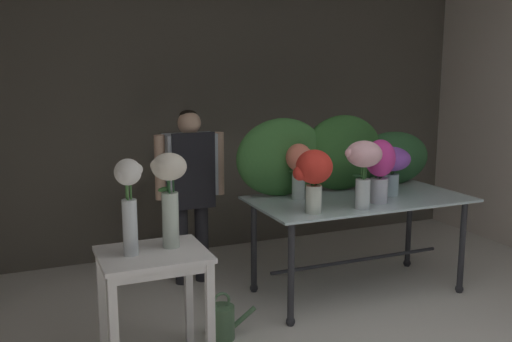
{
  "coord_description": "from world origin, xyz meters",
  "views": [
    {
      "loc": [
        -2.1,
        -2.03,
        1.88
      ],
      "look_at": [
        -0.54,
        1.63,
        1.15
      ],
      "focal_mm": 39.78,
      "sensor_mm": 36.0,
      "label": 1
    }
  ],
  "objects_px": {
    "vase_white_roses_tall": "(129,199)",
    "florist": "(191,178)",
    "vase_magenta_roses": "(380,166)",
    "vase_cream_lisianthus_tall": "(169,189)",
    "vase_coral_peonies": "(299,165)",
    "vase_scarlet_stock": "(314,173)",
    "display_table_glass": "(359,213)",
    "watering_can": "(222,322)",
    "vase_blush_ranunculus": "(364,163)",
    "side_table_white": "(153,270)",
    "vase_violet_freesia": "(392,164)"
  },
  "relations": [
    {
      "from": "vase_white_roses_tall",
      "to": "florist",
      "type": "bearing_deg",
      "value": 59.54
    },
    {
      "from": "vase_magenta_roses",
      "to": "vase_cream_lisianthus_tall",
      "type": "xyz_separation_m",
      "value": [
        -1.76,
        -0.27,
        0.02
      ]
    },
    {
      "from": "vase_coral_peonies",
      "to": "vase_scarlet_stock",
      "type": "bearing_deg",
      "value": -103.85
    },
    {
      "from": "florist",
      "to": "vase_white_roses_tall",
      "type": "relative_size",
      "value": 2.57
    },
    {
      "from": "display_table_glass",
      "to": "watering_can",
      "type": "bearing_deg",
      "value": -165.27
    },
    {
      "from": "vase_blush_ranunculus",
      "to": "vase_white_roses_tall",
      "type": "bearing_deg",
      "value": -173.52
    },
    {
      "from": "vase_magenta_roses",
      "to": "vase_white_roses_tall",
      "type": "bearing_deg",
      "value": -170.98
    },
    {
      "from": "florist",
      "to": "vase_scarlet_stock",
      "type": "xyz_separation_m",
      "value": [
        0.63,
        -1.05,
        0.18
      ]
    },
    {
      "from": "side_table_white",
      "to": "vase_white_roses_tall",
      "type": "height_order",
      "value": "vase_white_roses_tall"
    },
    {
      "from": "side_table_white",
      "to": "watering_can",
      "type": "distance_m",
      "value": 0.75
    },
    {
      "from": "florist",
      "to": "display_table_glass",
      "type": "bearing_deg",
      "value": -32.33
    },
    {
      "from": "florist",
      "to": "vase_violet_freesia",
      "type": "height_order",
      "value": "florist"
    },
    {
      "from": "vase_violet_freesia",
      "to": "vase_magenta_roses",
      "type": "bearing_deg",
      "value": -143.39
    },
    {
      "from": "vase_coral_peonies",
      "to": "vase_cream_lisianthus_tall",
      "type": "height_order",
      "value": "vase_cream_lisianthus_tall"
    },
    {
      "from": "vase_blush_ranunculus",
      "to": "watering_can",
      "type": "relative_size",
      "value": 1.49
    },
    {
      "from": "vase_violet_freesia",
      "to": "vase_scarlet_stock",
      "type": "height_order",
      "value": "vase_scarlet_stock"
    },
    {
      "from": "watering_can",
      "to": "vase_coral_peonies",
      "type": "bearing_deg",
      "value": 31.17
    },
    {
      "from": "display_table_glass",
      "to": "vase_coral_peonies",
      "type": "distance_m",
      "value": 0.65
    },
    {
      "from": "vase_cream_lisianthus_tall",
      "to": "vase_white_roses_tall",
      "type": "bearing_deg",
      "value": -168.09
    },
    {
      "from": "watering_can",
      "to": "vase_scarlet_stock",
      "type": "bearing_deg",
      "value": 5.36
    },
    {
      "from": "vase_cream_lisianthus_tall",
      "to": "vase_magenta_roses",
      "type": "bearing_deg",
      "value": 8.59
    },
    {
      "from": "florist",
      "to": "vase_cream_lisianthus_tall",
      "type": "xyz_separation_m",
      "value": [
        -0.5,
        -1.24,
        0.19
      ]
    },
    {
      "from": "vase_coral_peonies",
      "to": "vase_magenta_roses",
      "type": "height_order",
      "value": "vase_magenta_roses"
    },
    {
      "from": "florist",
      "to": "vase_white_roses_tall",
      "type": "height_order",
      "value": "florist"
    },
    {
      "from": "vase_violet_freesia",
      "to": "vase_white_roses_tall",
      "type": "xyz_separation_m",
      "value": [
        -2.27,
        -0.51,
        0.02
      ]
    },
    {
      "from": "side_table_white",
      "to": "florist",
      "type": "bearing_deg",
      "value": 64.04
    },
    {
      "from": "vase_scarlet_stock",
      "to": "vase_white_roses_tall",
      "type": "bearing_deg",
      "value": -169.98
    },
    {
      "from": "vase_violet_freesia",
      "to": "vase_scarlet_stock",
      "type": "xyz_separation_m",
      "value": [
        -0.88,
        -0.26,
        0.03
      ]
    },
    {
      "from": "side_table_white",
      "to": "vase_scarlet_stock",
      "type": "relative_size",
      "value": 1.6
    },
    {
      "from": "watering_can",
      "to": "vase_magenta_roses",
      "type": "bearing_deg",
      "value": 6.02
    },
    {
      "from": "side_table_white",
      "to": "watering_can",
      "type": "relative_size",
      "value": 2.15
    },
    {
      "from": "florist",
      "to": "vase_scarlet_stock",
      "type": "bearing_deg",
      "value": -59.12
    },
    {
      "from": "vase_coral_peonies",
      "to": "vase_scarlet_stock",
      "type": "distance_m",
      "value": 0.46
    },
    {
      "from": "vase_cream_lisianthus_tall",
      "to": "vase_coral_peonies",
      "type": "bearing_deg",
      "value": 27.24
    },
    {
      "from": "side_table_white",
      "to": "vase_magenta_roses",
      "type": "xyz_separation_m",
      "value": [
        1.89,
        0.32,
        0.48
      ]
    },
    {
      "from": "vase_magenta_roses",
      "to": "watering_can",
      "type": "bearing_deg",
      "value": -173.98
    },
    {
      "from": "vase_scarlet_stock",
      "to": "watering_can",
      "type": "height_order",
      "value": "vase_scarlet_stock"
    },
    {
      "from": "vase_scarlet_stock",
      "to": "florist",
      "type": "bearing_deg",
      "value": 120.88
    },
    {
      "from": "watering_can",
      "to": "florist",
      "type": "bearing_deg",
      "value": 84.02
    },
    {
      "from": "vase_coral_peonies",
      "to": "vase_cream_lisianthus_tall",
      "type": "bearing_deg",
      "value": -152.76
    },
    {
      "from": "display_table_glass",
      "to": "vase_coral_peonies",
      "type": "height_order",
      "value": "vase_coral_peonies"
    },
    {
      "from": "vase_magenta_roses",
      "to": "vase_violet_freesia",
      "type": "bearing_deg",
      "value": 36.61
    },
    {
      "from": "vase_coral_peonies",
      "to": "vase_blush_ranunculus",
      "type": "height_order",
      "value": "vase_blush_ranunculus"
    },
    {
      "from": "display_table_glass",
      "to": "vase_white_roses_tall",
      "type": "xyz_separation_m",
      "value": [
        -1.97,
        -0.53,
        0.42
      ]
    },
    {
      "from": "side_table_white",
      "to": "vase_violet_freesia",
      "type": "height_order",
      "value": "vase_violet_freesia"
    },
    {
      "from": "florist",
      "to": "vase_white_roses_tall",
      "type": "bearing_deg",
      "value": -120.46
    },
    {
      "from": "side_table_white",
      "to": "vase_magenta_roses",
      "type": "height_order",
      "value": "vase_magenta_roses"
    },
    {
      "from": "vase_magenta_roses",
      "to": "watering_can",
      "type": "relative_size",
      "value": 1.44
    },
    {
      "from": "vase_coral_peonies",
      "to": "vase_violet_freesia",
      "type": "distance_m",
      "value": 0.79
    },
    {
      "from": "side_table_white",
      "to": "watering_can",
      "type": "xyz_separation_m",
      "value": [
        0.51,
        0.18,
        -0.52
      ]
    }
  ]
}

